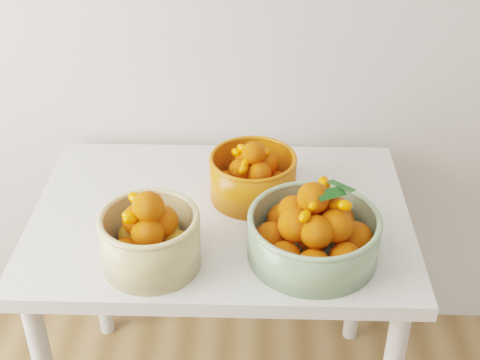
# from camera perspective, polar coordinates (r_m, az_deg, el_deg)

# --- Properties ---
(table) EXTENTS (1.00, 0.70, 0.75)m
(table) POSITION_cam_1_polar(r_m,az_deg,el_deg) (1.84, -1.61, -5.16)
(table) COLOR silver
(table) RESTS_ON ground
(bowl_cream) EXTENTS (0.31, 0.31, 0.20)m
(bowl_cream) POSITION_cam_1_polar(r_m,az_deg,el_deg) (1.58, -7.68, -4.91)
(bowl_cream) COLOR tan
(bowl_cream) RESTS_ON table
(bowl_green) EXTENTS (0.41, 0.41, 0.20)m
(bowl_green) POSITION_cam_1_polar(r_m,az_deg,el_deg) (1.60, 6.29, -4.45)
(bowl_green) COLOR gray
(bowl_green) RESTS_ON table
(bowl_orange) EXTENTS (0.31, 0.31, 0.17)m
(bowl_orange) POSITION_cam_1_polar(r_m,az_deg,el_deg) (1.80, 1.11, 0.38)
(bowl_orange) COLOR #C34E0A
(bowl_orange) RESTS_ON table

